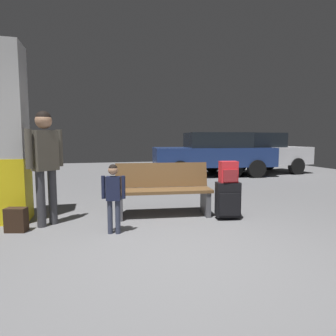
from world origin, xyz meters
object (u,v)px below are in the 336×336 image
(structural_pillar, at_px, (6,135))
(bench, at_px, (163,190))
(backpack_dark_floor, at_px, (17,220))
(parked_car_near, at_px, (213,153))
(adult, at_px, (45,156))
(suitcase, at_px, (228,200))
(child, at_px, (113,191))
(backpack_bright, at_px, (229,172))
(parked_car_side, at_px, (252,152))

(structural_pillar, distance_m, bench, 2.60)
(backpack_dark_floor, distance_m, parked_car_near, 7.30)
(bench, xyz_separation_m, backpack_dark_floor, (-2.19, -0.33, -0.28))
(adult, distance_m, parked_car_near, 6.86)
(bench, xyz_separation_m, suitcase, (0.96, -0.48, -0.12))
(bench, xyz_separation_m, child, (-0.87, -0.75, 0.15))
(parked_car_near, bearing_deg, adult, -134.09)
(structural_pillar, relative_size, backpack_dark_floor, 8.07)
(suitcase, bearing_deg, adult, 172.59)
(adult, bearing_deg, backpack_bright, -7.42)
(suitcase, relative_size, child, 0.63)
(structural_pillar, height_order, backpack_dark_floor, structural_pillar)
(structural_pillar, height_order, bench, structural_pillar)
(backpack_bright, height_order, backpack_dark_floor, backpack_bright)
(suitcase, bearing_deg, bench, 153.41)
(child, distance_m, parked_car_near, 6.75)
(adult, height_order, backpack_dark_floor, adult)
(child, relative_size, backpack_dark_floor, 2.82)
(child, xyz_separation_m, parked_car_side, (5.49, 5.75, 0.21))
(bench, height_order, adult, adult)
(backpack_dark_floor, xyz_separation_m, parked_car_near, (5.15, 5.13, 0.64))
(structural_pillar, xyz_separation_m, backpack_bright, (3.38, -0.76, -0.59))
(suitcase, distance_m, adult, 2.90)
(suitcase, xyz_separation_m, parked_car_near, (1.99, 5.29, 0.48))
(suitcase, distance_m, backpack_dark_floor, 3.16)
(structural_pillar, relative_size, parked_car_near, 0.64)
(bench, distance_m, parked_car_side, 6.82)
(parked_car_side, xyz_separation_m, parked_car_near, (-1.66, -0.20, 0.00))
(child, bearing_deg, suitcase, 8.27)
(bench, bearing_deg, parked_car_side, 47.31)
(child, bearing_deg, parked_car_near, 55.43)
(bench, relative_size, backpack_dark_floor, 4.84)
(suitcase, relative_size, backpack_dark_floor, 1.78)
(backpack_bright, relative_size, adult, 0.20)
(bench, distance_m, child, 1.16)
(child, xyz_separation_m, adult, (-0.95, 0.63, 0.46))
(adult, distance_m, backpack_dark_floor, 0.98)
(backpack_dark_floor, height_order, parked_car_side, parked_car_side)
(backpack_dark_floor, relative_size, parked_car_side, 0.08)
(bench, bearing_deg, backpack_bright, -26.60)
(bench, bearing_deg, parked_car_near, 58.41)
(structural_pillar, xyz_separation_m, bench, (2.42, -0.28, -0.92))
(parked_car_near, bearing_deg, child, -124.57)
(bench, bearing_deg, structural_pillar, 173.50)
(bench, distance_m, suitcase, 1.08)
(bench, bearing_deg, child, -139.41)
(parked_car_near, bearing_deg, suitcase, -110.67)
(suitcase, bearing_deg, structural_pillar, 167.38)
(structural_pillar, relative_size, backpack_bright, 8.07)
(bench, relative_size, suitcase, 2.72)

